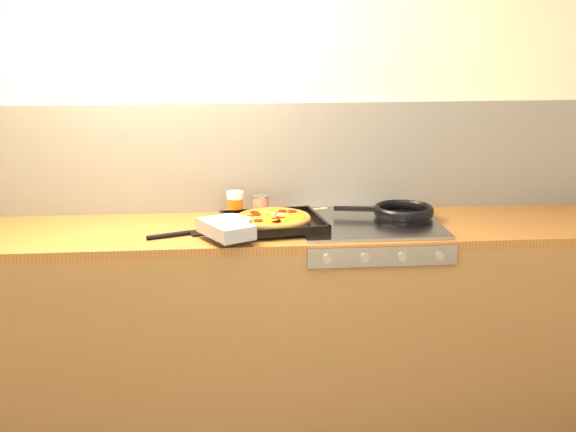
{
  "coord_description": "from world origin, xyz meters",
  "views": [
    {
      "loc": [
        -0.18,
        -1.88,
        1.71
      ],
      "look_at": [
        0.1,
        1.08,
        0.95
      ],
      "focal_mm": 45.0,
      "sensor_mm": 36.0,
      "label": 1
    }
  ],
  "objects": [
    {
      "name": "counter_run",
      "position": [
        0.0,
        1.1,
        0.45
      ],
      "size": [
        3.2,
        0.62,
        0.9
      ],
      "color": "brown",
      "rests_on": "ground"
    },
    {
      "name": "tomato_can",
      "position": [
        -0.01,
        1.25,
        0.95
      ],
      "size": [
        0.08,
        0.08,
        0.1
      ],
      "color": "#A1190C",
      "rests_on": "counter_run"
    },
    {
      "name": "pizza_on_tray",
      "position": [
        -0.02,
        1.02,
        0.94
      ],
      "size": [
        0.55,
        0.52,
        0.07
      ],
      "color": "black",
      "rests_on": "stovetop"
    },
    {
      "name": "frying_pan",
      "position": [
        0.61,
        1.14,
        0.94
      ],
      "size": [
        0.46,
        0.31,
        0.04
      ],
      "color": "black",
      "rests_on": "stovetop"
    },
    {
      "name": "wooden_spoon",
      "position": [
        0.21,
        1.31,
        0.91
      ],
      "size": [
        0.28,
        0.15,
        0.02
      ],
      "color": "#B4854C",
      "rests_on": "counter_run"
    },
    {
      "name": "juice_glass",
      "position": [
        -0.12,
        1.24,
        0.96
      ],
      "size": [
        0.1,
        0.1,
        0.13
      ],
      "color": "orange",
      "rests_on": "counter_run"
    },
    {
      "name": "black_spatula",
      "position": [
        -0.34,
        0.99,
        0.91
      ],
      "size": [
        0.28,
        0.15,
        0.02
      ],
      "color": "black",
      "rests_on": "counter_run"
    },
    {
      "name": "stovetop",
      "position": [
        0.45,
        1.1,
        0.91
      ],
      "size": [
        0.6,
        0.56,
        0.02
      ],
      "primitive_type": "cube",
      "color": "#99989D",
      "rests_on": "counter_run"
    },
    {
      "name": "room_shell",
      "position": [
        0.0,
        1.39,
        1.15
      ],
      "size": [
        3.2,
        3.2,
        3.2
      ],
      "color": "white",
      "rests_on": "ground"
    }
  ]
}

